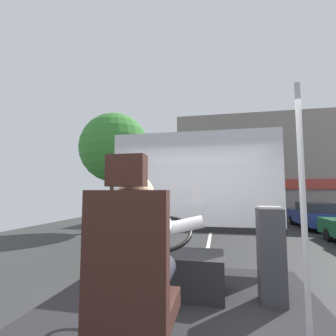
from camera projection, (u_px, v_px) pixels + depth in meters
ground at (211, 234)px, 10.45m from camera, size 18.00×44.00×0.06m
driver_seat at (131, 283)px, 1.43m from camera, size 0.48×0.48×1.26m
bus_driver at (138, 252)px, 1.57m from camera, size 0.82×0.60×0.75m
steering_console at (171, 270)px, 2.60m from camera, size 1.10×0.99×0.82m
handrail_pole at (303, 204)px, 1.88m from camera, size 0.04×0.04×1.92m
fare_box at (271, 254)px, 2.38m from camera, size 0.23×0.24×0.91m
windshield_panel at (194, 192)px, 3.61m from camera, size 2.50×0.08×1.48m
street_tree at (115, 148)px, 11.43m from camera, size 3.18×3.18×5.38m
shop_building at (275, 169)px, 17.84m from camera, size 13.39×5.89×6.79m
parked_car_blue at (317, 215)px, 11.90m from camera, size 1.79×3.89×1.23m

